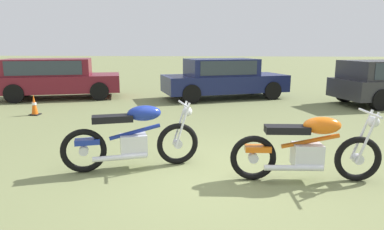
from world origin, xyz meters
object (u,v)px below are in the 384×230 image
object	(u,v)px
motorcycle_orange	(308,148)
traffic_cone	(34,106)
motorcycle_blue	(134,137)
car_burgundy	(55,75)
car_navy	(223,76)

from	to	relation	value
motorcycle_orange	traffic_cone	size ratio (longest dim) A/B	3.64
motorcycle_blue	car_burgundy	distance (m)	8.35
motorcycle_blue	car_burgundy	size ratio (longest dim) A/B	0.45
traffic_cone	car_burgundy	bearing A→B (deg)	106.33
motorcycle_blue	motorcycle_orange	bearing A→B (deg)	-26.37
motorcycle_blue	car_navy	distance (m)	7.57
motorcycle_orange	car_navy	distance (m)	7.82
car_burgundy	traffic_cone	xyz separation A→B (m)	(0.89, -3.04, -0.57)
car_burgundy	traffic_cone	size ratio (longest dim) A/B	7.77
car_burgundy	car_navy	size ratio (longest dim) A/B	0.95
motorcycle_orange	traffic_cone	world-z (taller)	motorcycle_orange
car_burgundy	car_navy	distance (m)	6.11
motorcycle_orange	car_burgundy	size ratio (longest dim) A/B	0.47
car_burgundy	car_navy	xyz separation A→B (m)	(6.08, 0.54, -0.04)
motorcycle_orange	car_navy	bearing A→B (deg)	95.60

